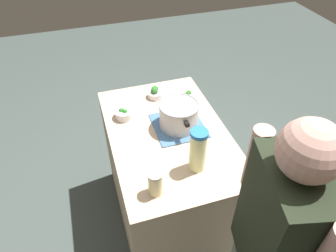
% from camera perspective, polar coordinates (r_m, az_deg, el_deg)
% --- Properties ---
extents(ground_plane, '(8.00, 8.00, 0.00)m').
position_cam_1_polar(ground_plane, '(2.63, -0.00, -16.08)').
color(ground_plane, '#414C49').
extents(counter_slab, '(1.13, 0.73, 0.91)m').
position_cam_1_polar(counter_slab, '(2.26, -0.00, -9.76)').
color(counter_slab, tan).
rests_on(counter_slab, ground_plane).
extents(dish_cloth, '(0.32, 0.31, 0.01)m').
position_cam_1_polar(dish_cloth, '(1.97, 1.95, 0.09)').
color(dish_cloth, teal).
rests_on(dish_cloth, counter_slab).
extents(cooking_pot, '(0.32, 0.25, 0.17)m').
position_cam_1_polar(cooking_pot, '(1.91, 2.01, 2.13)').
color(cooking_pot, '#B7B7BC').
rests_on(cooking_pot, dish_cloth).
extents(lemonade_pitcher, '(0.09, 0.09, 0.27)m').
position_cam_1_polar(lemonade_pitcher, '(1.63, 5.58, -4.47)').
color(lemonade_pitcher, '#E7EDA0').
rests_on(lemonade_pitcher, counter_slab).
extents(mason_jar, '(0.08, 0.08, 0.14)m').
position_cam_1_polar(mason_jar, '(1.56, -2.36, -10.54)').
color(mason_jar, beige).
rests_on(mason_jar, counter_slab).
extents(broccoli_bowl_front, '(0.11, 0.11, 0.08)m').
position_cam_1_polar(broccoli_bowl_front, '(2.20, -2.42, 6.20)').
color(broccoli_bowl_front, silver).
rests_on(broccoli_bowl_front, counter_slab).
extents(broccoli_bowl_center, '(0.11, 0.11, 0.07)m').
position_cam_1_polar(broccoli_bowl_center, '(2.18, 3.71, 5.54)').
color(broccoli_bowl_center, silver).
rests_on(broccoli_bowl_center, counter_slab).
extents(broccoli_bowl_back, '(0.12, 0.12, 0.07)m').
position_cam_1_polar(broccoli_bowl_back, '(2.04, -8.22, 2.29)').
color(broccoli_bowl_back, silver).
rests_on(broccoli_bowl_back, counter_slab).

